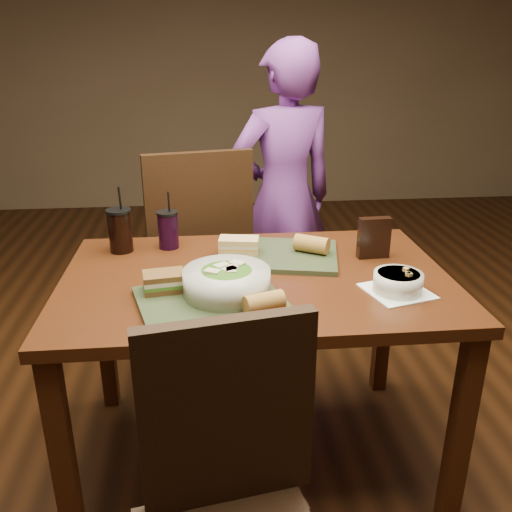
% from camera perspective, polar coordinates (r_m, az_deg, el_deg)
% --- Properties ---
extents(ground, '(6.00, 6.00, 0.00)m').
position_cam_1_polar(ground, '(2.24, 0.00, -19.94)').
color(ground, '#381C0B').
rests_on(ground, ground).
extents(dining_table, '(1.30, 0.85, 0.75)m').
position_cam_1_polar(dining_table, '(1.87, 0.00, -4.59)').
color(dining_table, '#421E0D').
rests_on(dining_table, ground).
extents(chair_near, '(0.47, 0.47, 0.94)m').
position_cam_1_polar(chair_near, '(1.33, -2.60, -24.83)').
color(chair_near, black).
rests_on(chair_near, ground).
extents(chair_far, '(0.55, 0.55, 1.07)m').
position_cam_1_polar(chair_far, '(2.50, -5.73, 0.59)').
color(chair_far, black).
rests_on(chair_far, ground).
extents(diner, '(0.63, 0.50, 1.51)m').
position_cam_1_polar(diner, '(2.72, 2.90, 6.00)').
color(diner, '#662D7C').
rests_on(diner, ground).
extents(tray_near, '(0.49, 0.42, 0.02)m').
position_cam_1_polar(tray_near, '(1.64, -4.86, -4.69)').
color(tray_near, '#2E3921').
rests_on(tray_near, dining_table).
extents(tray_far, '(0.48, 0.40, 0.02)m').
position_cam_1_polar(tray_far, '(1.98, 2.39, 0.13)').
color(tray_far, '#2E3921').
rests_on(tray_far, dining_table).
extents(salad_bowl, '(0.27, 0.27, 0.09)m').
position_cam_1_polar(salad_bowl, '(1.64, -3.10, -2.54)').
color(salad_bowl, silver).
rests_on(salad_bowl, tray_near).
extents(soup_bowl, '(0.23, 0.23, 0.08)m').
position_cam_1_polar(soup_bowl, '(1.75, 14.72, -2.64)').
color(soup_bowl, white).
rests_on(soup_bowl, dining_table).
extents(sandwich_near, '(0.14, 0.10, 0.06)m').
position_cam_1_polar(sandwich_near, '(1.69, -9.65, -2.67)').
color(sandwich_near, '#593819').
rests_on(sandwich_near, tray_near).
extents(sandwich_far, '(0.15, 0.10, 0.06)m').
position_cam_1_polar(sandwich_far, '(1.96, -1.81, 1.13)').
color(sandwich_far, tan).
rests_on(sandwich_far, tray_far).
extents(baguette_near, '(0.13, 0.09, 0.06)m').
position_cam_1_polar(baguette_near, '(1.54, 0.85, -4.91)').
color(baguette_near, '#AD7533').
rests_on(baguette_near, tray_near).
extents(baguette_far, '(0.14, 0.12, 0.06)m').
position_cam_1_polar(baguette_far, '(1.98, 5.88, 1.25)').
color(baguette_far, '#AD7533').
rests_on(baguette_far, tray_far).
extents(cup_cola, '(0.09, 0.09, 0.25)m').
position_cam_1_polar(cup_cola, '(2.07, -14.10, 2.65)').
color(cup_cola, black).
rests_on(cup_cola, dining_table).
extents(cup_berry, '(0.08, 0.08, 0.22)m').
position_cam_1_polar(cup_berry, '(2.08, -9.23, 2.78)').
color(cup_berry, black).
rests_on(cup_berry, dining_table).
extents(chip_bag, '(0.12, 0.04, 0.15)m').
position_cam_1_polar(chip_bag, '(2.00, 12.31, 1.88)').
color(chip_bag, black).
rests_on(chip_bag, dining_table).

